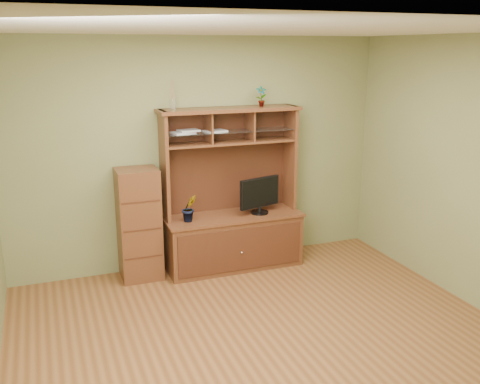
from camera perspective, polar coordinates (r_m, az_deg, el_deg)
room at (r=4.51m, az=3.02°, el=-0.45°), size 4.54×4.04×2.74m
media_hutch at (r=6.39m, az=-0.84°, el=-3.46°), size 1.66×0.61×1.90m
monitor at (r=6.33m, az=2.11°, el=-0.29°), size 0.54×0.21×0.43m
orchid_plant at (r=6.08m, az=-5.43°, el=-1.73°), size 0.19×0.16×0.31m
top_plant at (r=6.30m, az=2.27°, el=10.18°), size 0.13×0.09×0.24m
reed_diffuser at (r=5.97m, az=-7.21°, el=9.86°), size 0.06×0.06×0.32m
magazines at (r=6.08m, az=-4.80°, el=6.46°), size 0.66×0.24×0.04m
side_cabinet at (r=6.13m, az=-10.72°, el=-3.40°), size 0.46×0.42×1.28m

